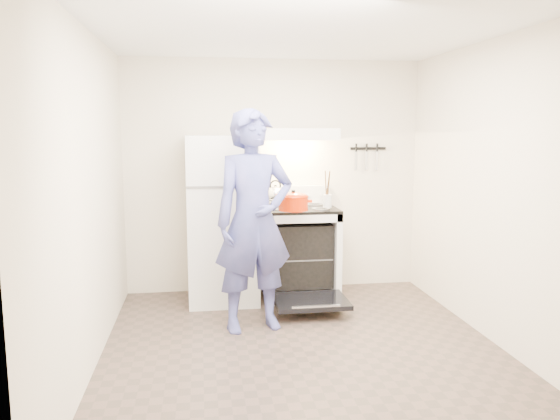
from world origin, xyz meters
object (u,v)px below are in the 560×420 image
object	(u,v)px
refrigerator	(222,219)
person	(254,221)
tea_kettle	(275,193)
stove_body	(300,253)
dutch_oven	(293,203)

from	to	relation	value
refrigerator	person	distance (m)	0.91
tea_kettle	refrigerator	bearing A→B (deg)	-160.55
person	tea_kettle	bearing A→B (deg)	59.67
tea_kettle	person	size ratio (longest dim) A/B	0.14
stove_body	person	size ratio (longest dim) A/B	0.47
refrigerator	tea_kettle	bearing A→B (deg)	19.45
tea_kettle	dutch_oven	bearing A→B (deg)	-85.35
dutch_oven	refrigerator	bearing A→B (deg)	138.41
refrigerator	dutch_oven	bearing A→B (deg)	-41.59
tea_kettle	stove_body	bearing A→B (deg)	-37.19
stove_body	dutch_oven	size ratio (longest dim) A/B	2.64
dutch_oven	stove_body	bearing A→B (deg)	73.75
refrigerator	dutch_oven	xyz separation A→B (m)	(0.64, -0.57, 0.23)
refrigerator	stove_body	world-z (taller)	refrigerator
refrigerator	tea_kettle	xyz separation A→B (m)	(0.58, 0.20, 0.24)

